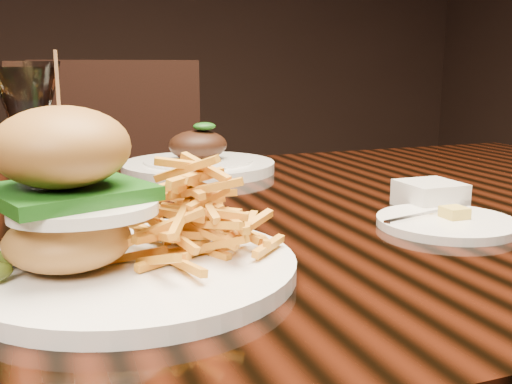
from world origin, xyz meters
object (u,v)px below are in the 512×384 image
object	(u,v)px
burger_plate	(129,218)
wine_glass	(28,111)
far_dish	(198,162)
chair_far	(123,215)
dining_table	(255,267)

from	to	relation	value
burger_plate	wine_glass	bearing A→B (deg)	110.63
far_dish	chair_far	size ratio (longest dim) A/B	0.28
dining_table	wine_glass	world-z (taller)	wine_glass
burger_plate	dining_table	bearing A→B (deg)	38.17
chair_far	far_dish	bearing A→B (deg)	-78.09
dining_table	chair_far	distance (m)	0.90
wine_glass	chair_far	bearing A→B (deg)	76.78
far_dish	chair_far	bearing A→B (deg)	95.35
burger_plate	wine_glass	size ratio (longest dim) A/B	1.55
dining_table	far_dish	bearing A→B (deg)	88.27
burger_plate	far_dish	world-z (taller)	burger_plate
dining_table	chair_far	xyz separation A→B (m)	(-0.05, 0.89, -0.13)
burger_plate	chair_far	size ratio (longest dim) A/B	0.31
far_dish	wine_glass	bearing A→B (deg)	-127.70
wine_glass	far_dish	world-z (taller)	wine_glass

